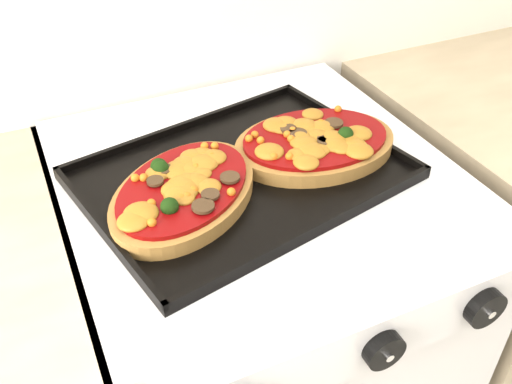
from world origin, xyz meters
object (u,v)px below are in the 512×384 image
stove (256,353)px  pizza_right (315,142)px  pizza_left (184,190)px  baking_tray (242,173)px

stove → pizza_right: bearing=-3.1°
pizza_left → stove: bearing=16.7°
stove → pizza_right: size_ratio=3.52×
baking_tray → pizza_left: bearing=-177.0°
stove → pizza_right: 0.49m
stove → baking_tray: 0.47m
baking_tray → pizza_right: (0.13, 0.01, 0.02)m
stove → pizza_left: pizza_left is taller
pizza_left → pizza_right: same height
baking_tray → pizza_right: bearing=-8.8°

